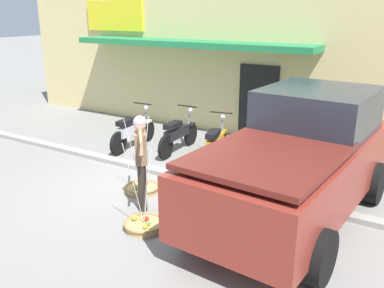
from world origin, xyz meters
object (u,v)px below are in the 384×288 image
Objects in this scene: fruit_vendor at (141,157)px; fruit_basket_left_side at (142,188)px; motorcycle_end_of_row at (261,152)px; fruit_basket_right_side at (144,224)px; parked_truck at (300,159)px; motorcycle_second_in_row at (178,134)px; motorcycle_nearest_shop at (132,131)px; motorcycle_third_in_row at (216,143)px.

fruit_vendor is 1.16m from fruit_basket_left_side.
fruit_basket_left_side is at bearing -126.59° from motorcycle_end_of_row.
parked_truck reaches higher than fruit_basket_right_side.
fruit_basket_left_side and fruit_basket_right_side have the same top height.
fruit_basket_left_side is 0.80× the size of motorcycle_second_in_row.
motorcycle_nearest_shop is at bearing -177.66° from motorcycle_end_of_row.
parked_truck reaches higher than fruit_vendor.
motorcycle_nearest_shop is at bearing 131.35° from fruit_basket_right_side.
fruit_basket_left_side is 2.26m from motorcycle_third_in_row.
motorcycle_end_of_row is (1.12, 2.69, -0.52)m from fruit_vendor.
motorcycle_nearest_shop is (-2.29, 2.55, -0.52)m from fruit_vendor.
motorcycle_second_in_row is (-1.60, 3.47, 0.38)m from fruit_basket_right_side.
fruit_vendor is 1.17× the size of fruit_basket_left_side.
motorcycle_end_of_row is (1.12, -0.05, 0.00)m from motorcycle_third_in_row.
motorcycle_second_in_row is 2.27m from motorcycle_end_of_row.
parked_truck reaches higher than fruit_basket_left_side.
fruit_basket_right_side is 2.76m from parked_truck.
motorcycle_third_in_row is 0.99× the size of motorcycle_end_of_row.
fruit_vendor reaches higher than motorcycle_end_of_row.
fruit_basket_right_side is 0.81× the size of motorcycle_third_in_row.
fruit_vendor is 2.79m from motorcycle_third_in_row.
fruit_basket_left_side is (-0.46, 0.56, -0.90)m from fruit_vendor.
motorcycle_third_in_row is at bearing 90.07° from fruit_vendor.
fruit_basket_left_side is 1.00× the size of fruit_basket_right_side.
motorcycle_second_in_row is 1.01× the size of motorcycle_end_of_row.
parked_truck reaches higher than motorcycle_end_of_row.
parked_truck reaches higher than motorcycle_second_in_row.
motorcycle_second_in_row is 1.15m from motorcycle_third_in_row.
motorcycle_nearest_shop is (-1.82, 1.99, 0.38)m from fruit_basket_left_side.
motorcycle_third_in_row is (-0.46, 3.31, 0.38)m from fruit_basket_right_side.
fruit_basket_right_side reaches higher than motorcycle_end_of_row.
parked_truck is (1.29, -1.55, 0.58)m from motorcycle_end_of_row.
fruit_vendor is 0.93× the size of motorcycle_nearest_shop.
parked_truck reaches higher than motorcycle_nearest_shop.
fruit_basket_left_side reaches higher than motorcycle_nearest_shop.
motorcycle_nearest_shop is 3.41m from motorcycle_end_of_row.
fruit_basket_left_side is at bearing 129.18° from fruit_basket_right_side.
motorcycle_nearest_shop and motorcycle_second_in_row have the same top height.
motorcycle_third_in_row is at bearing -8.16° from motorcycle_second_in_row.
motorcycle_nearest_shop is 1.02× the size of motorcycle_third_in_row.
motorcycle_end_of_row is at bearing 53.41° from fruit_basket_left_side.
motorcycle_end_of_row is at bearing -5.44° from motorcycle_second_in_row.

